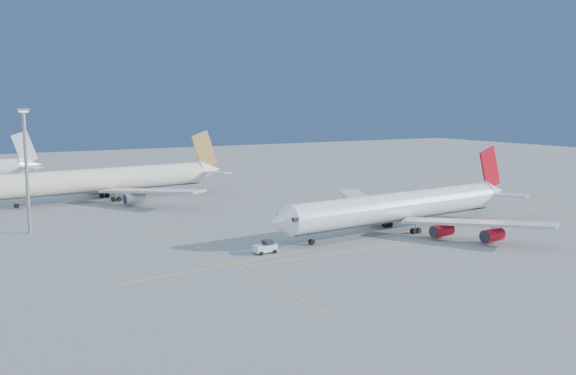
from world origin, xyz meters
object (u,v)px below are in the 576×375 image
(pushback_tug, at_px, (266,247))
(light_mast, at_px, (26,160))
(airliner_etihad, at_px, (111,179))
(airliner_virgin, at_px, (403,206))

(pushback_tug, height_order, light_mast, light_mast)
(pushback_tug, bearing_deg, light_mast, 126.74)
(light_mast, bearing_deg, airliner_etihad, 54.63)
(airliner_virgin, bearing_deg, light_mast, 146.96)
(airliner_virgin, xyz_separation_m, pushback_tug, (-34.39, -3.93, -3.89))
(airliner_virgin, xyz_separation_m, airliner_etihad, (-41.18, 72.34, 0.56))
(airliner_etihad, bearing_deg, light_mast, -131.94)
(airliner_etihad, height_order, light_mast, light_mast)
(airliner_etihad, relative_size, pushback_tug, 16.81)
(airliner_virgin, relative_size, light_mast, 2.64)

